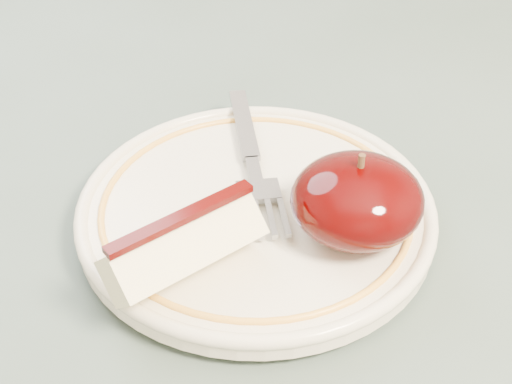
{
  "coord_description": "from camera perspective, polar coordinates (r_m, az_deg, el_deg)",
  "views": [
    {
      "loc": [
        -0.01,
        -0.26,
        1.05
      ],
      "look_at": [
        0.0,
        0.07,
        0.78
      ],
      "focal_mm": 50.0,
      "sensor_mm": 36.0,
      "label": 1
    }
  ],
  "objects": [
    {
      "name": "plate",
      "position": [
        0.45,
        -0.0,
        -1.4
      ],
      "size": [
        0.22,
        0.22,
        0.02
      ],
      "color": "beige",
      "rests_on": "table"
    },
    {
      "name": "apple_half",
      "position": [
        0.41,
        8.08,
        -0.63
      ],
      "size": [
        0.08,
        0.07,
        0.06
      ],
      "color": "black",
      "rests_on": "plate"
    },
    {
      "name": "apple_wedge",
      "position": [
        0.39,
        -5.79,
        -4.32
      ],
      "size": [
        0.09,
        0.08,
        0.04
      ],
      "rotation": [
        0.0,
        0.0,
        0.62
      ],
      "color": "#F5EAB4",
      "rests_on": "plate"
    },
    {
      "name": "fork",
      "position": [
        0.47,
        -0.34,
        2.57
      ],
      "size": [
        0.03,
        0.16,
        0.0
      ],
      "rotation": [
        0.0,
        0.0,
        1.66
      ],
      "color": "#92959A",
      "rests_on": "plate"
    }
  ]
}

